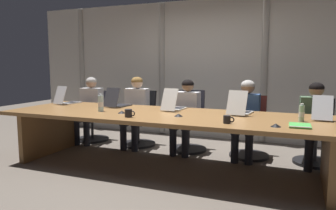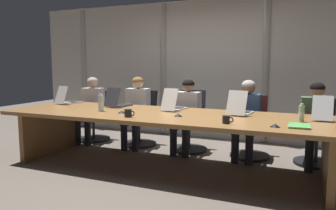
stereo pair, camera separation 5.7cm
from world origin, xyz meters
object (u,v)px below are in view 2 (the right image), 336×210
(office_chair_left_mid, at_px, (141,124))
(conference_mic_middle, at_px, (275,125))
(person_left_mid, at_px, (136,107))
(coffee_mug_far, at_px, (128,113))
(water_bottle_primary, at_px, (301,114))
(coffee_mug_near, at_px, (226,120))
(office_chair_left_end, at_px, (95,121))
(conference_mic_left_side, at_px, (178,115))
(person_right_end, at_px, (317,119))
(office_chair_right_mid, at_px, (251,134))
(person_center, at_px, (186,111))
(laptop_center, at_px, (174,106))
(person_right_mid, at_px, (247,114))
(water_bottle_secondary, at_px, (101,103))
(office_chair_center, at_px, (190,128))
(spiral_notepad, at_px, (299,126))
(laptop_right_mid, at_px, (240,110))
(laptop_left_end, at_px, (68,100))
(office_chair_right_end, at_px, (317,139))
(conference_mic_right_side, at_px, (122,112))
(person_left_end, at_px, (91,105))
(laptop_left_mid, at_px, (118,103))
(laptop_right_end, at_px, (322,114))

(office_chair_left_mid, height_order, conference_mic_middle, office_chair_left_mid)
(person_left_mid, distance_m, coffee_mug_far, 1.49)
(water_bottle_primary, xyz_separation_m, coffee_mug_near, (-0.77, -0.44, -0.05))
(office_chair_left_end, bearing_deg, conference_mic_left_side, 66.82)
(person_right_end, height_order, water_bottle_primary, person_right_end)
(office_chair_right_mid, height_order, person_center, person_center)
(laptop_center, height_order, water_bottle_primary, laptop_center)
(person_right_mid, bearing_deg, conference_mic_left_side, -32.44)
(water_bottle_secondary, bearing_deg, person_right_mid, 29.99)
(water_bottle_secondary, bearing_deg, conference_mic_left_side, 0.26)
(office_chair_center, distance_m, spiral_notepad, 2.20)
(laptop_center, height_order, person_left_mid, person_left_mid)
(laptop_right_mid, height_order, office_chair_right_mid, laptop_right_mid)
(laptop_left_end, relative_size, office_chair_right_end, 0.50)
(office_chair_center, xyz_separation_m, coffee_mug_far, (-0.29, -1.50, 0.44))
(conference_mic_right_side, bearing_deg, person_left_end, 140.16)
(water_bottle_primary, bearing_deg, conference_mic_right_side, -174.11)
(person_left_mid, bearing_deg, spiral_notepad, 59.46)
(coffee_mug_near, height_order, conference_mic_left_side, coffee_mug_near)
(water_bottle_secondary, distance_m, conference_mic_right_side, 0.37)
(laptop_center, bearing_deg, office_chair_center, 3.01)
(office_chair_left_mid, relative_size, spiral_notepad, 3.04)
(coffee_mug_near, bearing_deg, coffee_mug_far, -178.11)
(laptop_center, xyz_separation_m, office_chair_center, (-0.00, 0.70, -0.45))
(coffee_mug_far, xyz_separation_m, spiral_notepad, (1.98, 0.15, -0.04))
(laptop_center, distance_m, water_bottle_secondary, 1.04)
(water_bottle_primary, bearing_deg, laptop_left_end, 174.67)
(laptop_left_mid, relative_size, laptop_right_end, 0.93)
(water_bottle_secondary, bearing_deg, office_chair_left_end, 128.99)
(person_right_mid, height_order, conference_mic_left_side, person_right_mid)
(laptop_left_mid, relative_size, coffee_mug_near, 3.62)
(water_bottle_primary, bearing_deg, person_center, 153.13)
(office_chair_right_mid, relative_size, water_bottle_secondary, 3.78)
(laptop_center, distance_m, water_bottle_primary, 1.73)
(coffee_mug_far, relative_size, conference_mic_right_side, 1.26)
(office_chair_center, bearing_deg, person_right_end, 80.55)
(laptop_right_end, bearing_deg, conference_mic_right_side, 105.08)
(office_chair_right_mid, relative_size, coffee_mug_near, 7.34)
(laptop_left_mid, distance_m, conference_mic_right_side, 0.70)
(laptop_center, xyz_separation_m, person_left_end, (-1.85, 0.54, -0.15))
(laptop_right_mid, relative_size, laptop_right_end, 1.02)
(person_right_end, height_order, water_bottle_secondary, person_right_end)
(laptop_left_end, distance_m, conference_mic_left_side, 2.23)
(person_right_mid, bearing_deg, laptop_left_end, -79.08)
(coffee_mug_far, bearing_deg, conference_mic_right_side, 134.71)
(laptop_right_mid, height_order, laptop_right_end, laptop_right_mid)
(laptop_center, xyz_separation_m, water_bottle_secondary, (-0.89, -0.52, 0.05))
(laptop_right_mid, xyz_separation_m, water_bottle_secondary, (-1.84, -0.49, 0.05))
(office_chair_right_end, height_order, conference_mic_right_side, office_chair_right_end)
(laptop_left_end, relative_size, conference_mic_left_side, 4.20)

